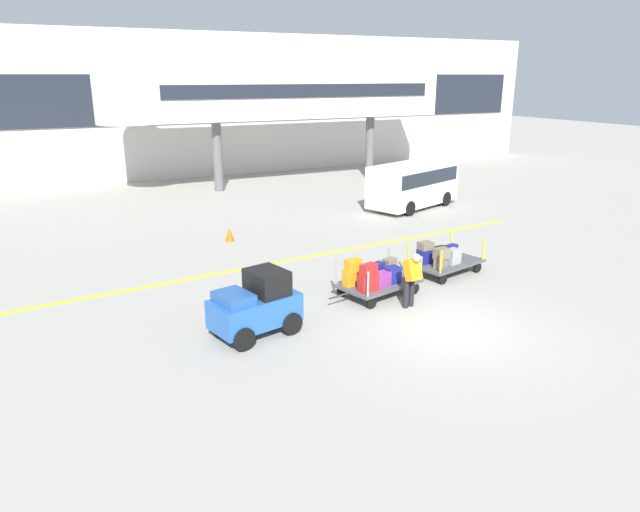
{
  "coord_description": "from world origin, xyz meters",
  "views": [
    {
      "loc": [
        -8.78,
        -10.45,
        6.04
      ],
      "look_at": [
        -1.9,
        3.23,
        1.25
      ],
      "focal_mm": 32.53,
      "sensor_mm": 36.0,
      "label": 1
    }
  ],
  "objects": [
    {
      "name": "baggage_cart_middle",
      "position": [
        2.5,
        3.38,
        0.52
      ],
      "size": [
        3.09,
        1.88,
        1.1
      ],
      "color": "#4C4C4F",
      "rests_on": "ground_plane"
    },
    {
      "name": "baggage_handler",
      "position": [
        -0.02,
        1.52,
        0.87
      ],
      "size": [
        0.47,
        0.49,
        1.56
      ],
      "color": "black",
      "rests_on": "ground_plane"
    },
    {
      "name": "baggage_tug",
      "position": [
        -4.35,
        1.78,
        0.75
      ],
      "size": [
        2.29,
        1.62,
        1.58
      ],
      "color": "#2659A5",
      "rests_on": "ground_plane"
    },
    {
      "name": "shuttle_van",
      "position": [
        7.32,
        11.76,
        1.23
      ],
      "size": [
        5.16,
        3.37,
        2.1
      ],
      "color": "white",
      "rests_on": "ground_plane"
    },
    {
      "name": "jet_bridge",
      "position": [
        3.41,
        19.99,
        4.99
      ],
      "size": [
        19.47,
        3.0,
        6.34
      ],
      "color": "silver",
      "rests_on": "ground_plane"
    },
    {
      "name": "baggage_cart_lead",
      "position": [
        -0.44,
        2.68,
        0.55
      ],
      "size": [
        3.09,
        1.88,
        1.17
      ],
      "color": "#4C4C4F",
      "rests_on": "ground_plane"
    },
    {
      "name": "terminal_building",
      "position": [
        0.0,
        25.98,
        4.27
      ],
      "size": [
        51.94,
        2.51,
        8.53
      ],
      "color": "beige",
      "rests_on": "ground_plane"
    },
    {
      "name": "apron_lead_line",
      "position": [
        -0.52,
        6.89,
        0.0
      ],
      "size": [
        19.28,
        1.98,
        0.01
      ],
      "primitive_type": "cube",
      "rotation": [
        0.0,
        0.0,
        0.09
      ],
      "color": "yellow",
      "rests_on": "ground_plane"
    },
    {
      "name": "safety_cone_near",
      "position": [
        -2.31,
        10.06,
        0.28
      ],
      "size": [
        0.36,
        0.36,
        0.55
      ],
      "primitive_type": "cone",
      "color": "#EA590F",
      "rests_on": "ground_plane"
    },
    {
      "name": "ground_plane",
      "position": [
        0.0,
        0.0,
        0.0
      ],
      "size": [
        120.0,
        120.0,
        0.0
      ],
      "primitive_type": "plane",
      "color": "#9E9B91"
    }
  ]
}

